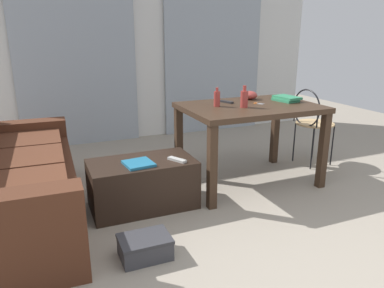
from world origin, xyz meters
TOP-DOWN VIEW (x-y plane):
  - ground_plane at (0.00, 1.45)m, footprint 8.88×8.88m
  - wall_back at (0.00, 3.70)m, footprint 5.05×0.10m
  - curtains at (0.00, 3.61)m, footprint 3.45×0.03m
  - couch at (-1.75, 1.61)m, footprint 0.92×2.04m
  - coffee_table at (-0.74, 1.47)m, footprint 0.88×0.49m
  - craft_table at (0.37, 1.60)m, footprint 1.27×0.88m
  - wire_chair at (1.28, 1.78)m, footprint 0.42×0.42m
  - bottle_near at (0.05, 1.66)m, footprint 0.06×0.06m
  - bottle_far at (0.26, 1.52)m, footprint 0.07×0.07m
  - bowl at (0.54, 1.87)m, footprint 0.15×0.15m
  - book_stack at (0.82, 1.64)m, footprint 0.21×0.28m
  - tv_remote_on_table at (0.22, 1.79)m, footprint 0.10×0.16m
  - scissors at (0.48, 1.63)m, footprint 0.08×0.10m
  - tv_remote_primary at (-0.47, 1.35)m, footprint 0.13×0.18m
  - magazine at (-0.79, 1.39)m, footprint 0.24×0.25m
  - shoebox at (-0.93, 0.73)m, footprint 0.34×0.25m

SIDE VIEW (x-z plane):
  - ground_plane at x=0.00m, z-range 0.00..0.00m
  - shoebox at x=-0.93m, z-range 0.00..0.15m
  - coffee_table at x=-0.74m, z-range 0.00..0.41m
  - couch at x=-1.75m, z-range -0.09..0.72m
  - tv_remote_primary at x=-0.47m, z-range 0.41..0.43m
  - magazine at x=-0.79m, z-range 0.41..0.44m
  - wire_chair at x=1.28m, z-range 0.11..0.97m
  - craft_table at x=0.37m, z-range 0.29..1.07m
  - scissors at x=0.48m, z-range 0.78..0.79m
  - tv_remote_on_table at x=0.22m, z-range 0.78..0.80m
  - book_stack at x=0.82m, z-range 0.78..0.83m
  - bowl at x=0.54m, z-range 0.78..0.87m
  - bottle_near at x=0.05m, z-range 0.77..0.94m
  - bottle_far at x=0.26m, z-range 0.76..0.96m
  - curtains at x=0.00m, z-range 0.00..2.22m
  - wall_back at x=0.00m, z-range 0.00..2.60m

